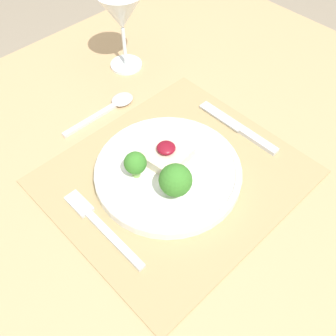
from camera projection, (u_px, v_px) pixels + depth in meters
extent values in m
plane|color=gray|center=(172.00, 322.00, 1.27)|extent=(8.00, 8.00, 0.00)
cube|color=tan|center=(175.00, 182.00, 0.69)|extent=(1.21, 1.04, 0.03)
cylinder|color=tan|center=(192.00, 93.00, 1.42)|extent=(0.06, 0.06, 0.73)
cube|color=#9E895B|center=(175.00, 176.00, 0.68)|extent=(0.41, 0.36, 0.00)
cylinder|color=white|center=(168.00, 172.00, 0.67)|extent=(0.25, 0.25, 0.02)
torus|color=white|center=(168.00, 169.00, 0.66)|extent=(0.25, 0.25, 0.01)
cube|color=beige|center=(166.00, 154.00, 0.67)|extent=(0.08, 0.08, 0.02)
ellipsoid|color=maroon|center=(166.00, 148.00, 0.66)|extent=(0.03, 0.03, 0.01)
cylinder|color=#84B256|center=(175.00, 191.00, 0.62)|extent=(0.01, 0.01, 0.02)
sphere|color=#387A28|center=(176.00, 180.00, 0.60)|extent=(0.05, 0.05, 0.05)
cylinder|color=#84B256|center=(136.00, 171.00, 0.65)|extent=(0.01, 0.01, 0.02)
sphere|color=#387A28|center=(135.00, 163.00, 0.63)|extent=(0.04, 0.04, 0.04)
cube|color=silver|center=(114.00, 239.00, 0.59)|extent=(0.01, 0.13, 0.01)
cube|color=silver|center=(79.00, 204.00, 0.63)|extent=(0.02, 0.05, 0.01)
cube|color=silver|center=(258.00, 141.00, 0.72)|extent=(0.02, 0.08, 0.01)
cube|color=silver|center=(221.00, 116.00, 0.76)|extent=(0.02, 0.10, 0.00)
cube|color=silver|center=(90.00, 120.00, 0.76)|extent=(0.12, 0.01, 0.01)
ellipsoid|color=silver|center=(122.00, 99.00, 0.79)|extent=(0.05, 0.04, 0.01)
cylinder|color=white|center=(126.00, 65.00, 0.87)|extent=(0.07, 0.07, 0.01)
cylinder|color=white|center=(125.00, 47.00, 0.84)|extent=(0.01, 0.01, 0.09)
cone|color=white|center=(121.00, 11.00, 0.78)|extent=(0.09, 0.09, 0.07)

